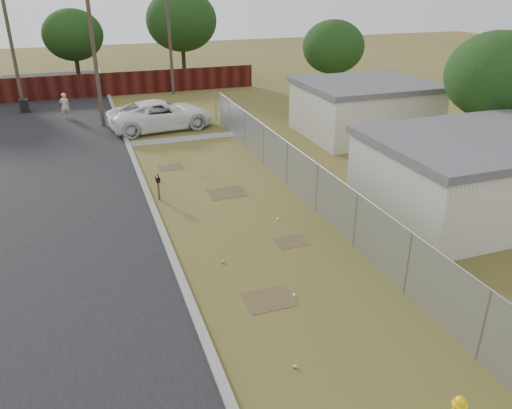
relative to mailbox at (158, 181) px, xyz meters
name	(u,v)px	position (x,y,z in m)	size (l,w,h in m)	color
ground	(242,223)	(2.60, -3.26, -0.85)	(120.00, 120.00, 0.00)	olive
street	(56,173)	(-4.16, 4.79, -0.83)	(15.10, 60.00, 0.12)	black
chainlink_fence	(306,184)	(5.72, -2.23, -0.05)	(0.10, 27.06, 2.02)	gray
privacy_fence	(67,87)	(-3.40, 21.74, 0.05)	(30.00, 0.12, 1.80)	#44150E
utility_poles	(95,40)	(-1.07, 17.41, 3.85)	(12.60, 8.24, 9.00)	brown
houses	(413,137)	(12.30, -0.12, 0.71)	(9.30, 17.24, 3.10)	silver
horizon_trees	(155,35)	(3.44, 20.30, 3.78)	(33.32, 31.94, 7.78)	#2F2015
mailbox	(158,181)	(0.00, 0.00, 0.00)	(0.16, 0.46, 1.07)	brown
pickup_truck	(161,115)	(1.99, 10.81, 0.04)	(2.94, 6.37, 1.77)	white
pedestrian	(65,106)	(-3.58, 15.58, -0.01)	(0.61, 0.40, 1.68)	beige
trash_bin	(24,106)	(-6.30, 18.21, -0.39)	(0.72, 0.70, 0.89)	black
scattered_litter	(252,249)	(2.29, -5.36, -0.81)	(2.98, 13.11, 0.07)	silver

